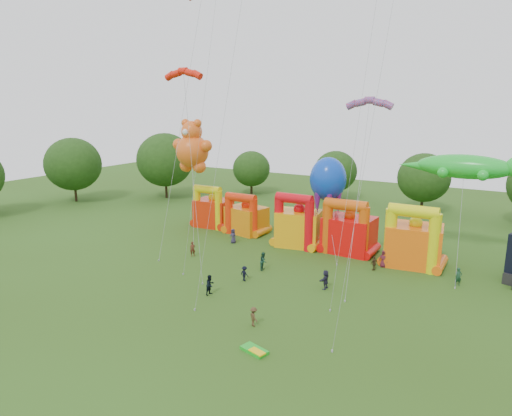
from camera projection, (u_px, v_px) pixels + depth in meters
The scene contains 23 objects.
ground at pixel (165, 348), 33.04m from camera, with size 160.00×160.00×0.00m, color #2E4B15.
tree_ring at pixel (155, 261), 32.69m from camera, with size 119.34×121.40×12.07m.
bouncy_castle_0 at pixel (212, 210), 65.23m from camera, with size 5.14×4.28×6.11m.
bouncy_castle_1 at pixel (246, 217), 61.89m from camera, with size 5.67×4.92×5.69m.
bouncy_castle_2 at pixel (298, 226), 56.23m from camera, with size 5.85×5.02×6.80m.
bouncy_castle_3 at pixel (348, 232), 53.74m from camera, with size 5.78×4.73×6.65m.
bouncy_castle_4 at pixel (414, 242), 49.23m from camera, with size 6.17×5.18×7.02m.
teddy_bear_kite at pixel (193, 184), 59.60m from camera, with size 7.24×7.80×15.41m.
gecko_kite at pixel (462, 200), 48.93m from camera, with size 13.39×13.02×11.90m.
octopus_kite at pixel (330, 209), 54.16m from camera, with size 6.16×8.68×11.09m.
parafoil_kites at pixel (233, 170), 45.28m from camera, with size 24.84×12.88×30.94m.
diamond_kites at pixel (283, 110), 37.91m from camera, with size 21.37×13.10×38.62m.
folded_kite_bundle at pixel (255, 350), 32.42m from camera, with size 2.19×1.50×0.31m.
spectator_0 at pixel (233, 236), 57.63m from camera, with size 0.90×0.59×1.85m, color #2B2640.
spectator_1 at pixel (193, 249), 52.62m from camera, with size 0.64×0.42×1.75m, color #4E2316.
spectator_2 at pixel (264, 261), 48.29m from camera, with size 0.95×0.74×1.96m, color #183C2B.
spectator_3 at pixel (244, 274), 45.33m from camera, with size 0.99×0.57×1.53m, color black.
spectator_4 at pixel (374, 263), 48.19m from camera, with size 0.90×0.38×1.54m, color #432E1B.
spectator_5 at pixel (325, 280), 43.33m from camera, with size 1.74×0.56×1.88m, color #27243C.
spectator_6 at pixel (383, 259), 49.09m from camera, with size 0.93×0.60×1.90m, color #531724.
spectator_7 at pixel (458, 277), 44.12m from camera, with size 0.66×0.43×1.80m, color #194026.
spectator_8 at pixel (210, 285), 42.04m from camera, with size 0.93×0.72×1.90m, color black.
spectator_9 at pixel (254, 317), 36.08m from camera, with size 1.03×0.59×1.60m, color #48331D.
Camera 1 is at (20.73, -22.57, 17.27)m, focal length 32.00 mm.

